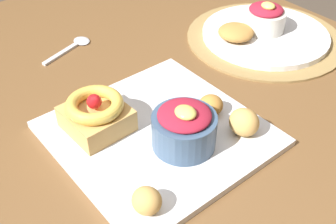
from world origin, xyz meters
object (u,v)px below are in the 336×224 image
object	(u,v)px
back_plate	(265,34)
back_pastry	(236,32)
fritter_back	(147,201)
back_ramekin	(265,18)
berry_ramekin	(184,127)
cake_slice	(96,114)
spoon	(73,46)
front_plate	(158,134)
fritter_middle	(211,105)
fritter_front	(244,122)

from	to	relation	value
back_plate	back_pastry	xyz separation A→B (m)	(-0.02, -0.07, 0.02)
fritter_back	back_ramekin	xyz separation A→B (m)	(-0.22, 0.48, 0.02)
berry_ramekin	back_ramekin	xyz separation A→B (m)	(-0.16, 0.36, -0.00)
cake_slice	berry_ramekin	distance (m)	0.14
cake_slice	spoon	xyz separation A→B (m)	(-0.26, 0.10, -0.04)
berry_ramekin	front_plate	bearing A→B (deg)	-166.80
fritter_middle	back_ramekin	xyz separation A→B (m)	(-0.13, 0.28, 0.02)
back_ramekin	spoon	world-z (taller)	back_ramekin
front_plate	berry_ramekin	xyz separation A→B (m)	(0.05, 0.01, 0.04)
fritter_middle	fritter_back	xyz separation A→B (m)	(0.09, -0.20, 0.00)
spoon	fritter_front	bearing A→B (deg)	-98.46
berry_ramekin	fritter_middle	world-z (taller)	berry_ramekin
front_plate	back_pastry	bearing A→B (deg)	111.88
fritter_middle	back_plate	xyz separation A→B (m)	(-0.12, 0.28, -0.02)
front_plate	back_ramekin	world-z (taller)	back_ramekin
back_ramekin	back_pastry	bearing A→B (deg)	-99.25
berry_ramekin	spoon	bearing A→B (deg)	176.87
cake_slice	fritter_back	bearing A→B (deg)	-11.34
front_plate	back_ramekin	size ratio (longest dim) A/B	3.45
fritter_middle	berry_ramekin	bearing A→B (deg)	-71.38
fritter_front	spoon	distance (m)	0.43
berry_ramekin	back_plate	size ratio (longest dim) A/B	0.36
fritter_back	back_ramekin	world-z (taller)	back_ramekin
front_plate	berry_ramekin	world-z (taller)	berry_ramekin
back_pastry	spoon	world-z (taller)	back_pastry
back_plate	spoon	size ratio (longest dim) A/B	2.20
fritter_middle	back_ramekin	size ratio (longest dim) A/B	0.47
back_ramekin	spoon	bearing A→B (deg)	-122.84
back_plate	fritter_middle	bearing A→B (deg)	-66.81
berry_ramekin	fritter_front	xyz separation A→B (m)	(0.04, 0.09, -0.01)
front_plate	fritter_back	xyz separation A→B (m)	(0.11, -0.11, 0.02)
fritter_middle	spoon	xyz separation A→B (m)	(-0.35, -0.06, -0.03)
front_plate	back_pastry	world-z (taller)	back_pastry
cake_slice	berry_ramekin	bearing A→B (deg)	35.20
fritter_middle	back_pastry	world-z (taller)	fritter_middle
back_ramekin	berry_ramekin	bearing A→B (deg)	-66.68
fritter_back	spoon	distance (m)	0.46
back_pastry	berry_ramekin	bearing A→B (deg)	-59.74
berry_ramekin	back_pastry	distance (m)	0.34
cake_slice	spoon	size ratio (longest dim) A/B	0.78
fritter_front	back_pastry	size ratio (longest dim) A/B	0.66
spoon	cake_slice	bearing A→B (deg)	-128.84
fritter_front	back_ramekin	distance (m)	0.34
fritter_front	cake_slice	bearing A→B (deg)	-132.23
cake_slice	fritter_middle	xyz separation A→B (m)	(0.09, 0.16, -0.01)
berry_ramekin	back_ramekin	bearing A→B (deg)	113.32
fritter_front	back_ramekin	world-z (taller)	back_ramekin
fritter_middle	fritter_back	world-z (taller)	same
fritter_back	back_ramekin	bearing A→B (deg)	114.50
back_plate	spoon	bearing A→B (deg)	-124.35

